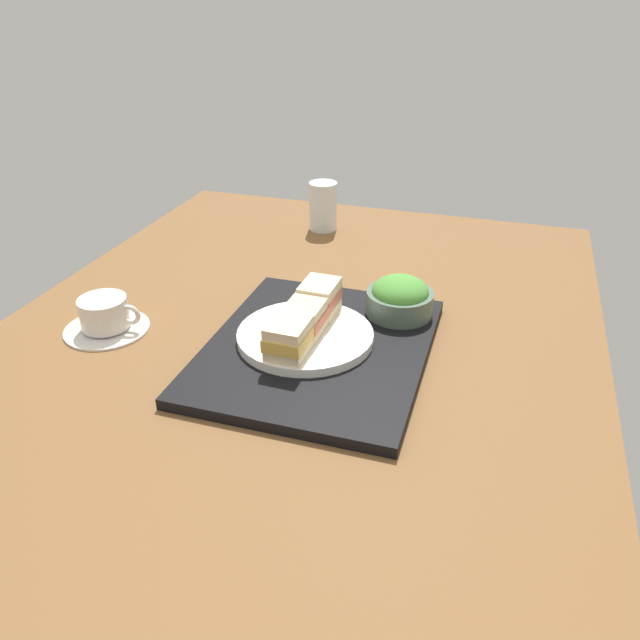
{
  "coord_description": "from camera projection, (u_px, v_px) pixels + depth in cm",
  "views": [
    {
      "loc": [
        -81.19,
        -31.5,
        53.52
      ],
      "look_at": [
        1.38,
        -5.49,
        5.0
      ],
      "focal_mm": 35.3,
      "sensor_mm": 36.0,
      "label": 1
    }
  ],
  "objects": [
    {
      "name": "sandwich_plate",
      "position": [
        305.0,
        336.0,
        1.0
      ],
      "size": [
        21.74,
        21.74,
        1.43
      ],
      "primitive_type": "cylinder",
      "color": "white",
      "rests_on": "serving_tray"
    },
    {
      "name": "serving_tray",
      "position": [
        318.0,
        349.0,
        0.99
      ],
      "size": [
        41.15,
        33.77,
        1.8
      ],
      "primitive_type": "cube",
      "color": "black",
      "rests_on": "ground_plane"
    },
    {
      "name": "ground_plane",
      "position": [
        285.0,
        354.0,
        1.03
      ],
      "size": [
        140.0,
        100.0,
        3.0
      ],
      "primitive_type": "cube",
      "color": "brown"
    },
    {
      "name": "sandwich_near",
      "position": [
        289.0,
        338.0,
        0.93
      ],
      "size": [
        7.64,
        6.07,
        5.26
      ],
      "color": "beige",
      "rests_on": "sandwich_plate"
    },
    {
      "name": "sandwich_middle",
      "position": [
        305.0,
        318.0,
        0.98
      ],
      "size": [
        7.33,
        6.16,
        5.08
      ],
      "color": "beige",
      "rests_on": "sandwich_plate"
    },
    {
      "name": "salad_bowl",
      "position": [
        400.0,
        298.0,
        1.06
      ],
      "size": [
        11.38,
        11.38,
        6.75
      ],
      "color": "#4C6051",
      "rests_on": "serving_tray"
    },
    {
      "name": "sandwich_far",
      "position": [
        320.0,
        298.0,
        1.04
      ],
      "size": [
        7.5,
        5.83,
        5.58
      ],
      "color": "beige",
      "rests_on": "sandwich_plate"
    },
    {
      "name": "coffee_cup",
      "position": [
        105.0,
        317.0,
        1.05
      ],
      "size": [
        14.17,
        14.17,
        5.93
      ],
      "color": "silver",
      "rests_on": "ground_plane"
    },
    {
      "name": "drinking_glass",
      "position": [
        323.0,
        206.0,
        1.45
      ],
      "size": [
        6.49,
        6.49,
        11.11
      ],
      "primitive_type": "cylinder",
      "color": "silver",
      "rests_on": "ground_plane"
    }
  ]
}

